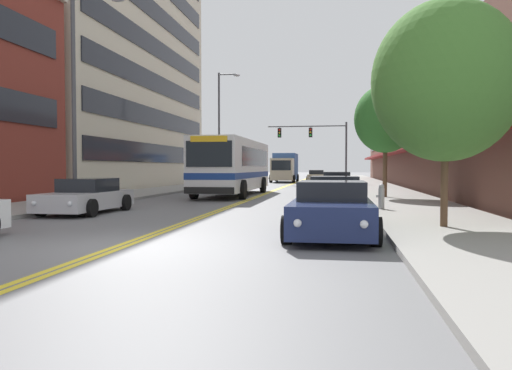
{
  "coord_description": "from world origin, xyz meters",
  "views": [
    {
      "loc": [
        4.38,
        -9.51,
        1.62
      ],
      "look_at": [
        -1.13,
        24.21,
        0.42
      ],
      "focal_mm": 35.0,
      "sensor_mm": 36.0,
      "label": 1
    }
  ],
  "objects": [
    {
      "name": "ground_plane",
      "position": [
        0.0,
        37.0,
        0.0
      ],
      "size": [
        240.0,
        240.0,
        0.0
      ],
      "primitive_type": "plane",
      "color": "slate"
    },
    {
      "name": "sidewalk_left",
      "position": [
        -7.4,
        37.0,
        0.06
      ],
      "size": [
        3.8,
        106.0,
        0.13
      ],
      "color": "gray",
      "rests_on": "ground_plane"
    },
    {
      "name": "sidewalk_right",
      "position": [
        7.4,
        37.0,
        0.06
      ],
      "size": [
        3.8,
        106.0,
        0.13
      ],
      "color": "gray",
      "rests_on": "ground_plane"
    },
    {
      "name": "centre_line",
      "position": [
        0.0,
        37.0,
        0.0
      ],
      "size": [
        0.34,
        106.0,
        0.01
      ],
      "color": "yellow",
      "rests_on": "ground_plane"
    },
    {
      "name": "office_tower_left",
      "position": [
        -15.53,
        27.92,
        12.24
      ],
      "size": [
        12.08,
        25.64,
        24.47
      ],
      "color": "beige",
      "rests_on": "ground_plane"
    },
    {
      "name": "storefront_row_right",
      "position": [
        13.53,
        37.0,
        3.8
      ],
      "size": [
        9.1,
        68.0,
        7.61
      ],
      "color": "brown",
      "rests_on": "ground_plane"
    },
    {
      "name": "city_bus",
      "position": [
        -1.61,
        19.13,
        1.79
      ],
      "size": [
        2.84,
        11.43,
        3.16
      ],
      "color": "silver",
      "rests_on": "ground_plane"
    },
    {
      "name": "car_black_parked_left_near",
      "position": [
        -4.44,
        31.96,
        0.62
      ],
      "size": [
        2.12,
        4.61,
        1.31
      ],
      "color": "black",
      "rests_on": "ground_plane"
    },
    {
      "name": "car_silver_parked_left_far",
      "position": [
        -4.41,
        6.95,
        0.57
      ],
      "size": [
        2.0,
        4.44,
        1.23
      ],
      "color": "#B7B7BC",
      "rests_on": "ground_plane"
    },
    {
      "name": "car_navy_parked_right_foreground",
      "position": [
        4.26,
        2.34,
        0.61
      ],
      "size": [
        2.06,
        4.56,
        1.29
      ],
      "color": "#19234C",
      "rests_on": "ground_plane"
    },
    {
      "name": "car_charcoal_parked_right_mid",
      "position": [
        4.35,
        29.9,
        0.59
      ],
      "size": [
        2.18,
        4.52,
        1.27
      ],
      "color": "#232328",
      "rests_on": "ground_plane"
    },
    {
      "name": "car_dark_grey_parked_right_far",
      "position": [
        4.35,
        23.13,
        0.62
      ],
      "size": [
        2.21,
        4.42,
        1.33
      ],
      "color": "#38383D",
      "rests_on": "ground_plane"
    },
    {
      "name": "car_slate_blue_parked_right_end",
      "position": [
        4.3,
        8.38,
        0.6
      ],
      "size": [
        2.19,
        4.16,
        1.31
      ],
      "color": "#475675",
      "rests_on": "ground_plane"
    },
    {
      "name": "car_beige_moving_lead",
      "position": [
        2.07,
        46.93,
        0.62
      ],
      "size": [
        2.11,
        4.15,
        1.32
      ],
      "color": "#BCAD89",
      "rests_on": "ground_plane"
    },
    {
      "name": "box_truck",
      "position": [
        -1.39,
        45.83,
        1.62
      ],
      "size": [
        2.72,
        7.18,
        3.19
      ],
      "color": "beige",
      "rests_on": "ground_plane"
    },
    {
      "name": "traffic_signal_mast",
      "position": [
        2.49,
        38.62,
        4.29
      ],
      "size": [
        7.59,
        0.38,
        5.93
      ],
      "color": "#47474C",
      "rests_on": "ground_plane"
    },
    {
      "name": "street_lamp_left_near",
      "position": [
        -5.02,
        7.76,
        4.73
      ],
      "size": [
        2.15,
        0.28,
        7.99
      ],
      "color": "#47474C",
      "rests_on": "ground_plane"
    },
    {
      "name": "street_lamp_left_far",
      "position": [
        -5.09,
        30.8,
        5.44
      ],
      "size": [
        1.88,
        0.28,
        9.42
      ],
      "color": "#47474C",
      "rests_on": "ground_plane"
    },
    {
      "name": "street_tree_right_near",
      "position": [
        7.04,
        3.64,
        3.78
      ],
      "size": [
        3.67,
        3.67,
        5.67
      ],
      "color": "brown",
      "rests_on": "sidewalk_right"
    },
    {
      "name": "street_tree_right_mid",
      "position": [
        6.76,
        16.43,
        4.06
      ],
      "size": [
        3.12,
        3.12,
        5.66
      ],
      "color": "brown",
      "rests_on": "sidewalk_right"
    },
    {
      "name": "fire_hydrant",
      "position": [
        5.95,
        8.86,
        0.58
      ],
      "size": [
        0.3,
        0.22,
        0.9
      ],
      "color": "#B7B7BC",
      "rests_on": "sidewalk_right"
    }
  ]
}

